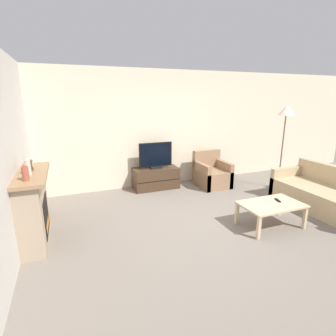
{
  "coord_description": "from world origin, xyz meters",
  "views": [
    {
      "loc": [
        -2.19,
        -3.52,
        2.06
      ],
      "look_at": [
        -0.54,
        0.69,
        0.85
      ],
      "focal_mm": 28.0,
      "sensor_mm": 36.0,
      "label": 1
    }
  ],
  "objects_px": {
    "tv": "(156,156)",
    "mantel_vase_centre_left": "(28,167)",
    "mantel_vase_left": "(25,173)",
    "tv_stand": "(156,178)",
    "couch": "(328,197)",
    "coffee_table": "(271,206)",
    "mantel_clock": "(30,165)",
    "floor_lamp": "(286,116)",
    "armchair": "(211,175)",
    "remote": "(278,200)",
    "fireplace": "(33,207)"
  },
  "relations": [
    {
      "from": "tv_stand",
      "to": "couch",
      "type": "height_order",
      "value": "couch"
    },
    {
      "from": "armchair",
      "to": "coffee_table",
      "type": "xyz_separation_m",
      "value": [
        -0.17,
        -2.17,
        0.08
      ]
    },
    {
      "from": "remote",
      "to": "mantel_vase_centre_left",
      "type": "bearing_deg",
      "value": -175.87
    },
    {
      "from": "mantel_clock",
      "to": "tv_stand",
      "type": "xyz_separation_m",
      "value": [
        2.4,
        1.44,
        -0.88
      ]
    },
    {
      "from": "fireplace",
      "to": "mantel_vase_left",
      "type": "height_order",
      "value": "mantel_vase_left"
    },
    {
      "from": "mantel_vase_centre_left",
      "to": "fireplace",
      "type": "bearing_deg",
      "value": 99.77
    },
    {
      "from": "remote",
      "to": "couch",
      "type": "distance_m",
      "value": 1.29
    },
    {
      "from": "fireplace",
      "to": "mantel_vase_centre_left",
      "type": "bearing_deg",
      "value": -80.23
    },
    {
      "from": "mantel_vase_left",
      "to": "tv_stand",
      "type": "xyz_separation_m",
      "value": [
        2.4,
        1.95,
        -0.9
      ]
    },
    {
      "from": "armchair",
      "to": "remote",
      "type": "height_order",
      "value": "armchair"
    },
    {
      "from": "tv",
      "to": "mantel_vase_left",
      "type": "bearing_deg",
      "value": -140.91
    },
    {
      "from": "tv",
      "to": "couch",
      "type": "bearing_deg",
      "value": -42.37
    },
    {
      "from": "mantel_vase_left",
      "to": "mantel_vase_centre_left",
      "type": "height_order",
      "value": "mantel_vase_centre_left"
    },
    {
      "from": "mantel_vase_centre_left",
      "to": "coffee_table",
      "type": "distance_m",
      "value": 3.72
    },
    {
      "from": "tv_stand",
      "to": "fireplace",
      "type": "bearing_deg",
      "value": -147.07
    },
    {
      "from": "fireplace",
      "to": "armchair",
      "type": "distance_m",
      "value": 3.94
    },
    {
      "from": "mantel_clock",
      "to": "armchair",
      "type": "bearing_deg",
      "value": 16.87
    },
    {
      "from": "mantel_vase_centre_left",
      "to": "couch",
      "type": "xyz_separation_m",
      "value": [
        5.0,
        -0.72,
        -0.89
      ]
    },
    {
      "from": "mantel_vase_left",
      "to": "floor_lamp",
      "type": "relative_size",
      "value": 0.11
    },
    {
      "from": "mantel_vase_left",
      "to": "mantel_vase_centre_left",
      "type": "relative_size",
      "value": 0.92
    },
    {
      "from": "fireplace",
      "to": "mantel_clock",
      "type": "bearing_deg",
      "value": 82.31
    },
    {
      "from": "tv",
      "to": "mantel_vase_centre_left",
      "type": "bearing_deg",
      "value": -145.33
    },
    {
      "from": "mantel_vase_left",
      "to": "armchair",
      "type": "xyz_separation_m",
      "value": [
        3.71,
        1.64,
        -0.87
      ]
    },
    {
      "from": "floor_lamp",
      "to": "fireplace",
      "type": "bearing_deg",
      "value": -174.26
    },
    {
      "from": "fireplace",
      "to": "coffee_table",
      "type": "height_order",
      "value": "fireplace"
    },
    {
      "from": "mantel_vase_centre_left",
      "to": "armchair",
      "type": "bearing_deg",
      "value": 20.0
    },
    {
      "from": "armchair",
      "to": "remote",
      "type": "xyz_separation_m",
      "value": [
        0.01,
        -2.12,
        0.14
      ]
    },
    {
      "from": "fireplace",
      "to": "coffee_table",
      "type": "xyz_separation_m",
      "value": [
        3.56,
        -0.92,
        -0.18
      ]
    },
    {
      "from": "remote",
      "to": "floor_lamp",
      "type": "bearing_deg",
      "value": 61.12
    },
    {
      "from": "floor_lamp",
      "to": "mantel_vase_centre_left",
      "type": "bearing_deg",
      "value": -173.17
    },
    {
      "from": "coffee_table",
      "to": "mantel_vase_centre_left",
      "type": "bearing_deg",
      "value": 166.88
    },
    {
      "from": "armchair",
      "to": "floor_lamp",
      "type": "distance_m",
      "value": 2.11
    },
    {
      "from": "fireplace",
      "to": "coffee_table",
      "type": "relative_size",
      "value": 1.28
    },
    {
      "from": "fireplace",
      "to": "floor_lamp",
      "type": "height_order",
      "value": "floor_lamp"
    },
    {
      "from": "couch",
      "to": "tv",
      "type": "bearing_deg",
      "value": 137.63
    },
    {
      "from": "couch",
      "to": "coffee_table",
      "type": "bearing_deg",
      "value": -175.7
    },
    {
      "from": "mantel_clock",
      "to": "armchair",
      "type": "distance_m",
      "value": 3.96
    },
    {
      "from": "tv",
      "to": "remote",
      "type": "xyz_separation_m",
      "value": [
        1.32,
        -2.43,
        -0.36
      ]
    },
    {
      "from": "mantel_clock",
      "to": "floor_lamp",
      "type": "distance_m",
      "value": 5.13
    },
    {
      "from": "fireplace",
      "to": "tv_stand",
      "type": "height_order",
      "value": "fireplace"
    },
    {
      "from": "remote",
      "to": "mantel_clock",
      "type": "bearing_deg",
      "value": -179.15
    },
    {
      "from": "fireplace",
      "to": "mantel_vase_left",
      "type": "bearing_deg",
      "value": -87.54
    },
    {
      "from": "mantel_clock",
      "to": "coffee_table",
      "type": "height_order",
      "value": "mantel_clock"
    },
    {
      "from": "floor_lamp",
      "to": "mantel_vase_left",
      "type": "bearing_deg",
      "value": -169.98
    },
    {
      "from": "tv",
      "to": "coffee_table",
      "type": "relative_size",
      "value": 0.78
    },
    {
      "from": "mantel_vase_left",
      "to": "remote",
      "type": "relative_size",
      "value": 1.36
    },
    {
      "from": "tv_stand",
      "to": "coffee_table",
      "type": "xyz_separation_m",
      "value": [
        1.14,
        -2.49,
        0.11
      ]
    },
    {
      "from": "fireplace",
      "to": "mantel_clock",
      "type": "relative_size",
      "value": 8.58
    },
    {
      "from": "coffee_table",
      "to": "floor_lamp",
      "type": "height_order",
      "value": "floor_lamp"
    },
    {
      "from": "tv_stand",
      "to": "tv",
      "type": "height_order",
      "value": "tv"
    }
  ]
}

